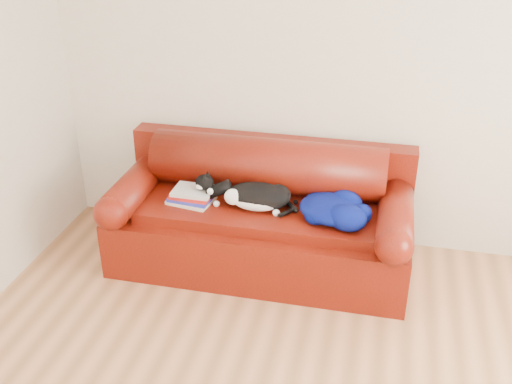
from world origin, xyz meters
TOP-DOWN VIEW (x-y plane):
  - room_shell at (0.12, 0.02)m, footprint 4.52×4.02m
  - sofa_base at (-0.59, 1.49)m, footprint 2.10×0.90m
  - sofa_back at (-0.59, 1.74)m, footprint 2.10×1.01m
  - book_stack at (-1.07, 1.41)m, footprint 0.33×0.28m
  - cat at (-0.60, 1.42)m, footprint 0.64×0.31m
  - blanket at (-0.07, 1.41)m, footprint 0.56×0.57m

SIDE VIEW (x-z plane):
  - sofa_base at x=-0.59m, z-range -0.01..0.49m
  - sofa_back at x=-0.59m, z-range 0.10..0.98m
  - book_stack at x=-1.07m, z-range 0.50..0.60m
  - blanket at x=-0.07m, z-range 0.49..0.65m
  - cat at x=-0.60m, z-range 0.47..0.70m
  - room_shell at x=0.12m, z-range 0.36..2.97m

